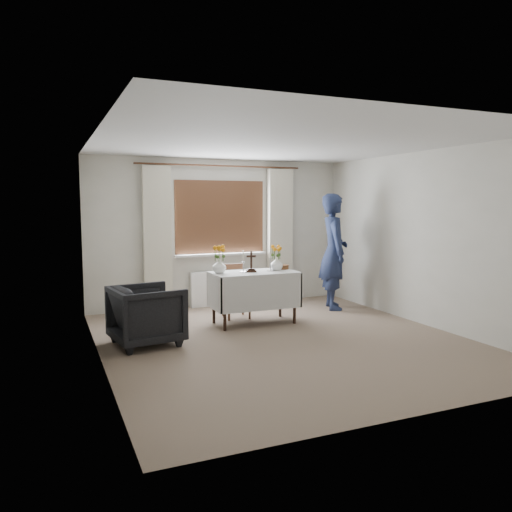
{
  "coord_description": "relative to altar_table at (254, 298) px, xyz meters",
  "views": [
    {
      "loc": [
        -2.78,
        -5.62,
        1.75
      ],
      "look_at": [
        -0.05,
        0.79,
        1.02
      ],
      "focal_mm": 35.0,
      "sensor_mm": 36.0,
      "label": 1
    }
  ],
  "objects": [
    {
      "name": "ground",
      "position": [
        -0.0,
        -0.99,
        -0.38
      ],
      "size": [
        5.0,
        5.0,
        0.0
      ],
      "primitive_type": "plane",
      "color": "gray",
      "rests_on": "ground"
    },
    {
      "name": "altar_table",
      "position": [
        0.0,
        0.0,
        0.0
      ],
      "size": [
        1.24,
        0.64,
        0.76
      ],
      "primitive_type": "cube",
      "color": "silver",
      "rests_on": "ground"
    },
    {
      "name": "wooden_chair",
      "position": [
        -0.11,
        0.46,
        0.03
      ],
      "size": [
        0.4,
        0.4,
        0.83
      ],
      "primitive_type": null,
      "rotation": [
        0.0,
        0.0,
        -0.06
      ],
      "color": "#55301D",
      "rests_on": "ground"
    },
    {
      "name": "armchair",
      "position": [
        -1.65,
        -0.49,
        -0.01
      ],
      "size": [
        0.93,
        0.91,
        0.74
      ],
      "primitive_type": "imported",
      "rotation": [
        0.0,
        0.0,
        1.72
      ],
      "color": "black",
      "rests_on": "ground"
    },
    {
      "name": "person",
      "position": [
        1.63,
        0.46,
        0.58
      ],
      "size": [
        0.66,
        0.81,
        1.91
      ],
      "primitive_type": "imported",
      "rotation": [
        0.0,
        0.0,
        1.25
      ],
      "color": "navy",
      "rests_on": "ground"
    },
    {
      "name": "radiator",
      "position": [
        -0.0,
        1.43,
        -0.08
      ],
      "size": [
        1.1,
        0.1,
        0.6
      ],
      "primitive_type": "cube",
      "color": "white",
      "rests_on": "ground"
    },
    {
      "name": "wooden_cross",
      "position": [
        -0.05,
        -0.0,
        0.53
      ],
      "size": [
        0.17,
        0.14,
        0.31
      ],
      "primitive_type": null,
      "rotation": [
        0.0,
        0.0,
        -0.3
      ],
      "color": "black",
      "rests_on": "altar_table"
    },
    {
      "name": "candlestick_left",
      "position": [
        -0.16,
        0.03,
        0.54
      ],
      "size": [
        0.09,
        0.09,
        0.32
      ],
      "primitive_type": null,
      "rotation": [
        0.0,
        0.0,
        -0.02
      ],
      "color": "silver",
      "rests_on": "altar_table"
    },
    {
      "name": "candlestick_right",
      "position": [
        0.26,
        -0.01,
        0.57
      ],
      "size": [
        0.11,
        0.11,
        0.39
      ],
      "primitive_type": null,
      "rotation": [
        0.0,
        0.0,
        -0.03
      ],
      "color": "silver",
      "rests_on": "altar_table"
    },
    {
      "name": "flower_vase_left",
      "position": [
        -0.51,
        0.07,
        0.48
      ],
      "size": [
        0.22,
        0.22,
        0.21
      ],
      "primitive_type": "imported",
      "rotation": [
        0.0,
        0.0,
        -0.14
      ],
      "color": "white",
      "rests_on": "altar_table"
    },
    {
      "name": "flower_vase_right",
      "position": [
        0.37,
        0.02,
        0.48
      ],
      "size": [
        0.25,
        0.25,
        0.2
      ],
      "primitive_type": "imported",
      "rotation": [
        0.0,
        0.0,
        0.36
      ],
      "color": "white",
      "rests_on": "altar_table"
    },
    {
      "name": "wicker_basket",
      "position": [
        0.52,
        0.12,
        0.41
      ],
      "size": [
        0.19,
        0.19,
        0.07
      ],
      "primitive_type": "cylinder",
      "rotation": [
        0.0,
        0.0,
        -0.11
      ],
      "color": "brown",
      "rests_on": "altar_table"
    }
  ]
}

